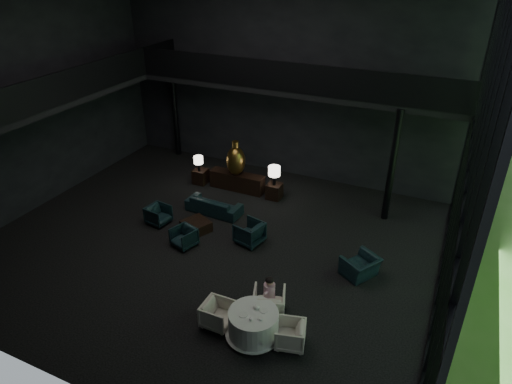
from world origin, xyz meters
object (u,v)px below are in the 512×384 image
at_px(lounge_armchair_west, 158,214).
at_px(child, 269,288).
at_px(side_table_right, 274,191).
at_px(window_armchair, 360,265).
at_px(bronze_urn, 236,160).
at_px(side_table_left, 201,176).
at_px(coffee_table, 196,226).
at_px(sofa, 214,203).
at_px(lounge_armchair_south, 184,237).
at_px(dining_chair_west, 218,314).
at_px(lounge_armchair_east, 249,231).
at_px(table_lamp_left, 198,161).
at_px(table_lamp_right, 274,172).
at_px(dining_table, 253,326).
at_px(dining_chair_east, 290,335).
at_px(console, 237,181).
at_px(dining_chair_north, 269,301).

distance_m(lounge_armchair_west, child, 5.72).
xyz_separation_m(side_table_right, window_armchair, (4.08, -3.25, 0.09)).
relative_size(bronze_urn, lounge_armchair_west, 1.97).
height_order(side_table_left, coffee_table, side_table_left).
bearing_deg(sofa, lounge_armchair_west, 49.33).
bearing_deg(lounge_armchair_west, child, -106.90).
relative_size(lounge_armchair_south, dining_chair_west, 0.92).
bearing_deg(lounge_armchair_west, side_table_right, -33.71).
bearing_deg(sofa, dining_chair_west, 123.05).
bearing_deg(lounge_armchair_east, lounge_armchair_south, -46.44).
relative_size(table_lamp_left, child, 0.97).
xyz_separation_m(table_lamp_right, dining_table, (2.27, -6.65, -0.80)).
bearing_deg(dining_table, child, 90.37).
bearing_deg(dining_chair_east, bronze_urn, -158.31).
height_order(console, child, child).
bearing_deg(child, window_armchair, -126.40).
bearing_deg(table_lamp_right, child, -68.19).
height_order(dining_chair_north, dining_chair_west, dining_chair_north).
bearing_deg(dining_chair_west, dining_table, -88.55).
xyz_separation_m(bronze_urn, side_table_right, (1.60, 0.05, -0.99)).
bearing_deg(console, lounge_armchair_south, -87.13).
height_order(lounge_armchair_west, lounge_armchair_east, lounge_armchair_east).
distance_m(window_armchair, child, 3.08).
bearing_deg(dining_chair_north, lounge_armchair_south, -43.98).
distance_m(side_table_left, dining_chair_north, 7.97).
height_order(table_lamp_right, lounge_armchair_east, table_lamp_right).
bearing_deg(window_armchair, console, -88.92).
height_order(table_lamp_right, sofa, table_lamp_right).
xyz_separation_m(dining_table, child, (-0.01, 0.98, 0.44)).
distance_m(lounge_armchair_west, dining_table, 6.19).
bearing_deg(child, console, -56.03).
relative_size(dining_chair_north, dining_chair_west, 1.28).
bearing_deg(bronze_urn, dining_chair_east, -53.72).
bearing_deg(lounge_armchair_east, dining_chair_west, 26.83).
xyz_separation_m(lounge_armchair_west, dining_chair_north, (5.25, -2.49, 0.10)).
relative_size(side_table_right, table_lamp_right, 0.79).
bearing_deg(lounge_armchair_west, coffee_table, -77.19).
distance_m(lounge_armchair_west, window_armchair, 7.01).
bearing_deg(lounge_armchair_west, table_lamp_left, 12.34).
bearing_deg(side_table_right, lounge_armchair_east, -82.08).
relative_size(side_table_left, child, 0.92).
bearing_deg(child, side_table_right, -68.32).
height_order(console, dining_chair_west, dining_chair_west).
xyz_separation_m(bronze_urn, table_lamp_left, (-1.60, -0.13, -0.25)).
distance_m(lounge_armchair_east, dining_chair_east, 4.46).
bearing_deg(lounge_armchair_south, sofa, 112.22).
xyz_separation_m(side_table_right, lounge_armchair_south, (-1.39, -4.13, 0.03)).
bearing_deg(lounge_armchair_south, side_table_left, 132.08).
height_order(bronze_urn, dining_chair_west, bronze_urn).
bearing_deg(dining_chair_east, dining_chair_north, -144.81).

